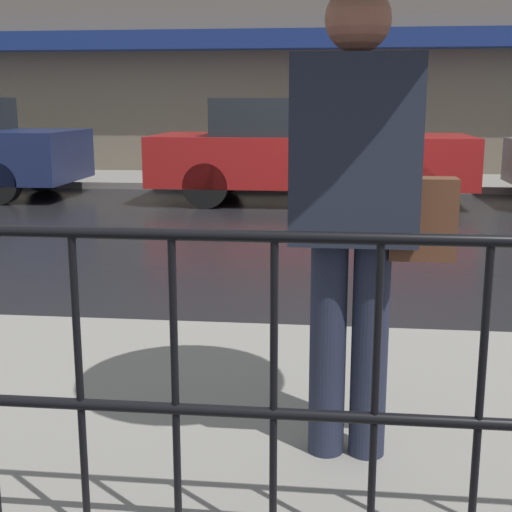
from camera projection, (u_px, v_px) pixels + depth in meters
ground_plane at (359, 234)px, 8.09m from camera, size 80.00×80.00×0.00m
sidewalk_near at (393, 426)px, 3.17m from camera, size 28.00×2.51×0.11m
sidewalk_far at (351, 182)px, 12.82m from camera, size 28.00×2.20×0.11m
lane_marking at (359, 234)px, 8.08m from camera, size 25.20×0.12×0.01m
building_storefront at (354, 40)px, 13.46m from camera, size 28.00×0.85×5.20m
railing_foreground at (429, 364)px, 2.05m from camera, size 12.00×0.04×1.00m
pedestrian at (360, 5)px, 2.47m from camera, size 1.04×1.04×2.17m
car_red at (308, 150)px, 10.53m from camera, size 4.62×1.86×1.52m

